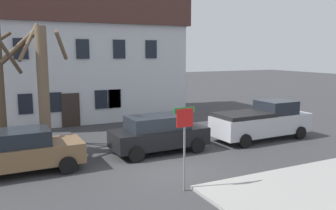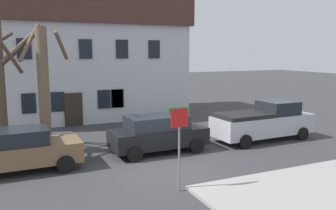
# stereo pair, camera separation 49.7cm
# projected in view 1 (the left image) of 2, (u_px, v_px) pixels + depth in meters

# --- Properties ---
(ground_plane) EXTENTS (120.00, 120.00, 0.00)m
(ground_plane) POSITION_uv_depth(u_px,v_px,m) (168.00, 169.00, 13.74)
(ground_plane) COLOR #38383A
(building_main) EXTENTS (14.55, 7.14, 8.37)m
(building_main) POSITION_uv_depth(u_px,v_px,m) (76.00, 57.00, 24.45)
(building_main) COLOR silver
(building_main) RESTS_ON ground_plane
(tree_bare_far) EXTENTS (2.98, 2.96, 5.91)m
(tree_bare_far) POSITION_uv_depth(u_px,v_px,m) (42.00, 85.00, 15.40)
(tree_bare_far) COLOR brown
(tree_bare_far) RESTS_ON ground_plane
(car_brown_sedan) EXTENTS (4.57, 2.13, 1.68)m
(car_brown_sedan) POSITION_uv_depth(u_px,v_px,m) (21.00, 151.00, 13.25)
(car_brown_sedan) COLOR brown
(car_brown_sedan) RESTS_ON ground_plane
(car_black_wagon) EXTENTS (4.49, 2.14, 1.73)m
(car_black_wagon) POSITION_uv_depth(u_px,v_px,m) (159.00, 133.00, 15.97)
(car_black_wagon) COLOR black
(car_black_wagon) RESTS_ON ground_plane
(pickup_truck_silver) EXTENTS (5.57, 2.26, 2.02)m
(pickup_truck_silver) POSITION_uv_depth(u_px,v_px,m) (262.00, 121.00, 18.42)
(pickup_truck_silver) COLOR #B7BABF
(pickup_truck_silver) RESTS_ON ground_plane
(street_sign_pole) EXTENTS (0.76, 0.07, 2.83)m
(street_sign_pole) POSITION_uv_depth(u_px,v_px,m) (185.00, 133.00, 11.29)
(street_sign_pole) COLOR slate
(street_sign_pole) RESTS_ON ground_plane
(bicycle_leaning) EXTENTS (1.75, 0.10, 1.03)m
(bicycle_leaning) POSITION_uv_depth(u_px,v_px,m) (25.00, 148.00, 15.47)
(bicycle_leaning) COLOR black
(bicycle_leaning) RESTS_ON ground_plane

